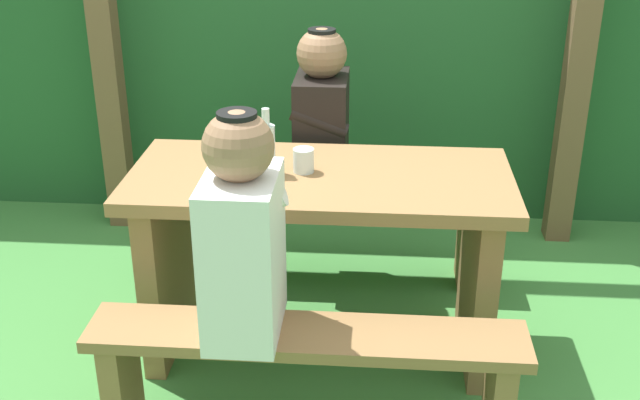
# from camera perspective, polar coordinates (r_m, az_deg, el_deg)

# --- Properties ---
(ground_plane) EXTENTS (12.00, 12.00, 0.00)m
(ground_plane) POSITION_cam_1_polar(r_m,az_deg,el_deg) (3.21, -0.00, -10.48)
(ground_plane) COLOR #42833C
(hedge_backdrop) EXTENTS (6.40, 1.10, 1.85)m
(hedge_backdrop) POSITION_cam_1_polar(r_m,az_deg,el_deg) (4.54, 1.84, 12.72)
(hedge_backdrop) COLOR #23572A
(hedge_backdrop) RESTS_ON ground_plane
(pergola_post_left) EXTENTS (0.12, 0.12, 1.99)m
(pergola_post_left) POSITION_cam_1_polar(r_m,az_deg,el_deg) (4.02, -15.39, 11.39)
(pergola_post_left) COLOR brown
(pergola_post_left) RESTS_ON ground_plane
(pergola_post_right) EXTENTS (0.12, 0.12, 1.99)m
(pergola_post_right) POSITION_cam_1_polar(r_m,az_deg,el_deg) (3.90, 18.43, 10.65)
(pergola_post_right) COLOR brown
(pergola_post_right) RESTS_ON ground_plane
(picnic_table) EXTENTS (1.40, 0.64, 0.75)m
(picnic_table) POSITION_cam_1_polar(r_m,az_deg,el_deg) (2.96, -0.00, -2.38)
(picnic_table) COLOR olive
(picnic_table) RESTS_ON ground_plane
(bench_near) EXTENTS (1.40, 0.24, 0.44)m
(bench_near) POSITION_cam_1_polar(r_m,az_deg,el_deg) (2.58, -0.99, -11.77)
(bench_near) COLOR olive
(bench_near) RESTS_ON ground_plane
(bench_far) EXTENTS (1.40, 0.24, 0.44)m
(bench_far) POSITION_cam_1_polar(r_m,az_deg,el_deg) (3.54, 0.71, -1.12)
(bench_far) COLOR olive
(bench_far) RESTS_ON ground_plane
(person_white_shirt) EXTENTS (0.25, 0.35, 0.72)m
(person_white_shirt) POSITION_cam_1_polar(r_m,az_deg,el_deg) (2.37, -5.66, -2.51)
(person_white_shirt) COLOR white
(person_white_shirt) RESTS_ON bench_near
(person_black_coat) EXTENTS (0.25, 0.35, 0.72)m
(person_black_coat) POSITION_cam_1_polar(r_m,az_deg,el_deg) (3.37, 0.12, 5.89)
(person_black_coat) COLOR black
(person_black_coat) RESTS_ON bench_far
(drinking_glass) EXTENTS (0.08, 0.08, 0.09)m
(drinking_glass) POSITION_cam_1_polar(r_m,az_deg,el_deg) (2.86, -1.20, 2.90)
(drinking_glass) COLOR silver
(drinking_glass) RESTS_ON picnic_table
(bottle_left) EXTENTS (0.06, 0.06, 0.24)m
(bottle_left) POSITION_cam_1_polar(r_m,az_deg,el_deg) (2.84, -3.89, 3.87)
(bottle_left) COLOR silver
(bottle_left) RESTS_ON picnic_table
(cell_phone) EXTENTS (0.08, 0.15, 0.01)m
(cell_phone) POSITION_cam_1_polar(r_m,az_deg,el_deg) (2.84, -6.09, 1.71)
(cell_phone) COLOR black
(cell_phone) RESTS_ON picnic_table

